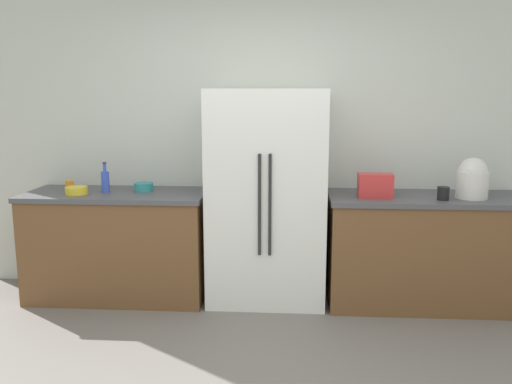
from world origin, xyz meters
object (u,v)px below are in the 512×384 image
Objects in this scene: bowl_a at (144,187)px; bowl_b at (76,191)px; bottle_a at (105,181)px; rice_cooker at (473,179)px; toaster at (375,185)px; refrigerator at (267,197)px; cup_a at (443,193)px; cup_c at (461,189)px; cup_b at (69,185)px.

bowl_b is at bearing -159.45° from bowl_a.
rice_cooker is at bearing -1.24° from bottle_a.
bowl_b is (-3.17, -0.05, -0.12)m from rice_cooker.
rice_cooker is at bearing 0.22° from toaster.
refrigerator reaches higher than cup_a.
bottle_a is at bearing -176.96° from cup_c.
bottle_a is at bearing 178.27° from toaster.
cup_a is 2.93m from bowl_b.
rice_cooker is 0.28m from cup_a.
rice_cooker is at bearing -2.76° from refrigerator.
cup_a is 1.29× the size of cup_c.
refrigerator is 9.90× the size of bowl_b.
cup_b is at bearing 126.36° from bowl_b.
cup_c is (0.74, 0.22, -0.06)m from toaster.
bowl_a reaches higher than bowl_b.
refrigerator is at bearing -174.91° from cup_c.
cup_a reaches higher than bowl_a.
cup_b is at bearing 178.16° from refrigerator.
bowl_b is (-2.42, -0.05, -0.06)m from toaster.
cup_a is (0.51, -0.09, -0.04)m from toaster.
cup_a is at bearing -4.19° from cup_b.
cup_c is at bearing 5.09° from refrigerator.
refrigerator is at bearing -3.31° from bowl_a.
rice_cooker is 3.11× the size of cup_a.
cup_b is at bearing -178.46° from cup_c.
bowl_b is (-2.93, 0.04, -0.02)m from cup_a.
cup_c is (0.23, 0.31, -0.02)m from cup_a.
cup_a reaches higher than cup_b.
cup_b is 0.47× the size of bowl_b.
bowl_b is (0.14, -0.18, -0.01)m from cup_b.
toaster is at bearing -3.03° from cup_b.
cup_a is 0.65× the size of bowl_a.
cup_c reaches higher than bowl_b.
rice_cooker is 3.17m from bowl_b.
rice_cooker is 2.67m from bowl_a.
refrigerator is 1.05m from bowl_a.
refrigerator reaches higher than bowl_a.
bowl_b is (-0.51, -0.19, -0.00)m from bowl_a.
cup_b is at bearing 176.97° from toaster.
bowl_a is (0.30, 0.07, -0.06)m from bottle_a.
cup_b reaches higher than bowl_a.
cup_b is (-3.30, 0.13, -0.11)m from rice_cooker.
cup_c is at bearing 4.93° from bowl_b.
toaster is at bearing -163.19° from cup_c.
refrigerator is 21.10× the size of cup_b.
toaster is at bearing -1.73° from bottle_a.
cup_c is (-0.01, 0.22, -0.12)m from rice_cooker.
toaster is 1.92m from bowl_a.
toaster is at bearing 1.16° from bowl_b.
cup_c is 0.45× the size of bowl_b.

